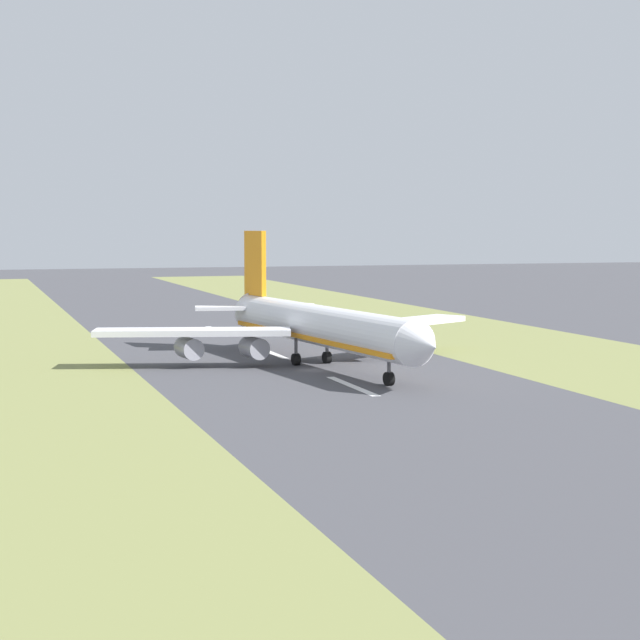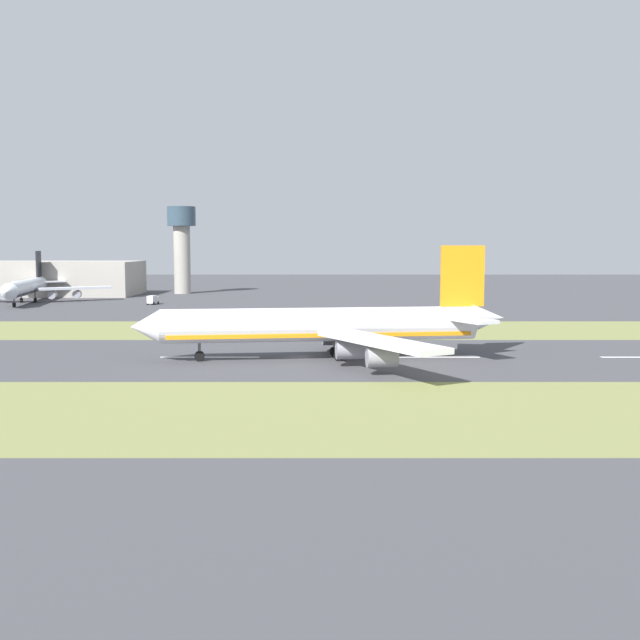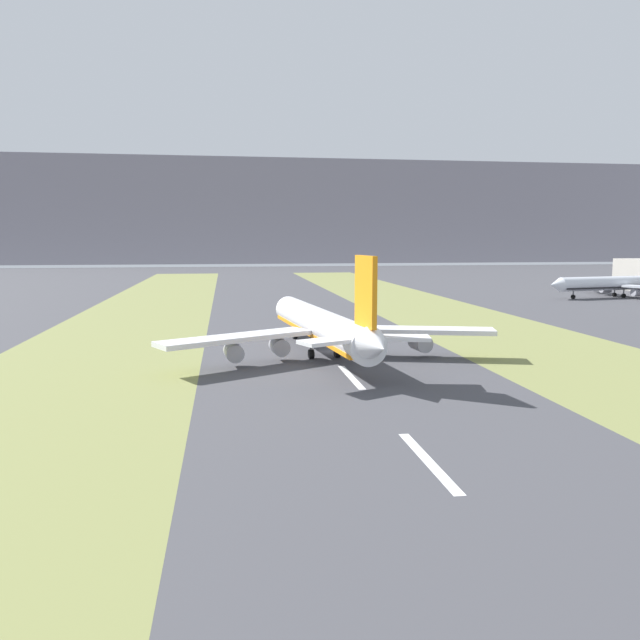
% 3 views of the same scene
% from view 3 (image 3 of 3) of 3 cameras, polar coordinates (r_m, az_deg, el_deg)
% --- Properties ---
extents(ground_plane, '(800.00, 800.00, 0.00)m').
position_cam_3_polar(ground_plane, '(126.59, 0.73, -2.93)').
color(ground_plane, '#424247').
extents(grass_median_west, '(40.00, 600.00, 0.01)m').
position_cam_3_polar(grass_median_west, '(127.37, -19.71, -3.30)').
color(grass_median_west, olive).
rests_on(grass_median_west, ground).
extents(grass_median_east, '(40.00, 600.00, 0.01)m').
position_cam_3_polar(grass_median_east, '(140.98, 19.10, -2.27)').
color(grass_median_east, olive).
rests_on(grass_median_east, ground).
extents(centreline_dash_near, '(1.20, 18.00, 0.01)m').
position_cam_3_polar(centreline_dash_near, '(66.76, 9.84, -12.56)').
color(centreline_dash_near, silver).
rests_on(centreline_dash_near, ground).
extents(centreline_dash_mid, '(1.20, 18.00, 0.01)m').
position_cam_3_polar(centreline_dash_mid, '(103.97, 2.84, -5.21)').
color(centreline_dash_mid, silver).
rests_on(centreline_dash_mid, ground).
extents(centreline_dash_far, '(1.20, 18.00, 0.01)m').
position_cam_3_polar(centreline_dash_far, '(142.71, -0.35, -1.75)').
color(centreline_dash_far, silver).
rests_on(centreline_dash_far, ground).
extents(airplane_main_jet, '(63.65, 67.17, 20.20)m').
position_cam_3_polar(airplane_main_jet, '(120.12, 0.25, -0.58)').
color(airplane_main_jet, white).
rests_on(airplane_main_jet, ground).
extents(airplane_parked_apron, '(60.70, 57.29, 18.31)m').
position_cam_3_polar(airplane_parked_apron, '(271.28, 25.57, 3.03)').
color(airplane_parked_apron, silver).
rests_on(airplane_parked_apron, ground).
extents(mountain_ridge, '(800.00, 120.00, 97.27)m').
position_cam_3_polar(mountain_ridge, '(643.72, -6.92, 9.65)').
color(mountain_ridge, gray).
rests_on(mountain_ridge, ground).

